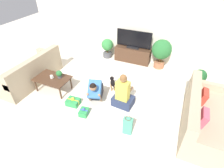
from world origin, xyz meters
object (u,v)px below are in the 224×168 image
Objects in this scene: potted_plant_back_right at (161,51)px; gift_box_b at (84,112)px; person_kneeling at (96,90)px; tv_console at (133,55)px; potted_plant_back_left at (107,47)px; gift_bag_a at (128,126)px; sofa_left at (30,73)px; tabletop_plant at (59,74)px; coffee_table at (52,79)px; person_sitting at (123,95)px; potted_plant_corner_right at (199,78)px; tv at (134,40)px; gift_box_a at (73,102)px; mug at (52,77)px; sofa_right at (203,117)px; dog at (112,82)px.

potted_plant_back_right is 3.58× the size of gift_box_b.
tv_console is at bearing 66.80° from person_kneeling.
potted_plant_back_left is 3.63m from gift_bag_a.
tabletop_plant is at bearing 91.10° from sofa_left.
coffee_table is 3.44× the size of gift_box_b.
person_sitting reaches higher than gift_bag_a.
potted_plant_corner_right is 2.87m from person_kneeling.
tv is at bearing 0.00° from tv_console.
person_kneeling is (-0.23, -2.44, -0.49)m from tv.
person_kneeling is (1.32, 0.09, -0.05)m from coffee_table.
potted_plant_back_left is 2.03× the size of gift_box_a.
potted_plant_back_left is 2.54× the size of gift_box_b.
mug is at bearing 84.32° from sofa_left.
potted_plant_back_right is at bearing 88.66° from gift_bag_a.
gift_box_a is (1.75, -0.39, -0.23)m from sofa_left.
potted_plant_back_left is 2.74m from person_sitting.
mug is at bearing 166.70° from person_kneeling.
coffee_table is 3.55m from potted_plant_back_right.
coffee_table is 8.03× the size of mug.
sofa_right is 1.39m from potted_plant_corner_right.
tabletop_plant reaches higher than dog.
coffee_table is (0.91, -0.08, 0.06)m from sofa_left.
tv reaches higher than potted_plant_corner_right.
tv_console is (2.45, 2.45, -0.04)m from sofa_left.
gift_box_a is at bearing 27.17° from person_sitting.
sofa_left reaches higher than potted_plant_corner_right.
dog reaches higher than gift_box_b.
potted_plant_corner_right is 2.57m from gift_bag_a.
person_kneeling reaches higher than dog.
potted_plant_back_left is at bearing 121.61° from gift_bag_a.
potted_plant_back_left reaches higher than dog.
sofa_right is at bearing 1.74° from tabletop_plant.
tv_console is 1.27× the size of potted_plant_back_right.
sofa_right reaches higher than tabletop_plant.
potted_plant_corner_right is at bearing -135.83° from person_sitting.
sofa_right is at bearing 29.50° from gift_bag_a.
dog is (-1.02, -1.73, -0.42)m from potted_plant_back_right.
mug is at bearing -61.24° from coffee_table.
sofa_right reaches higher than gift_box_b.
potted_plant_back_right is (3.44, 2.40, 0.32)m from sofa_left.
sofa_left is 5.09× the size of dog.
tabletop_plant reaches higher than tv_console.
dog is 1.80× the size of tabletop_plant.
person_kneeling reaches higher than mug.
person_kneeling reaches higher than gift_bag_a.
potted_plant_corner_right is at bearing 22.85° from coffee_table.
gift_box_b is at bearing 175.26° from gift_bag_a.
potted_plant_back_right reaches higher than potted_plant_back_left.
gift_box_b is at bearing 47.88° from person_sitting.
tv is 1.72× the size of potted_plant_back_left.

